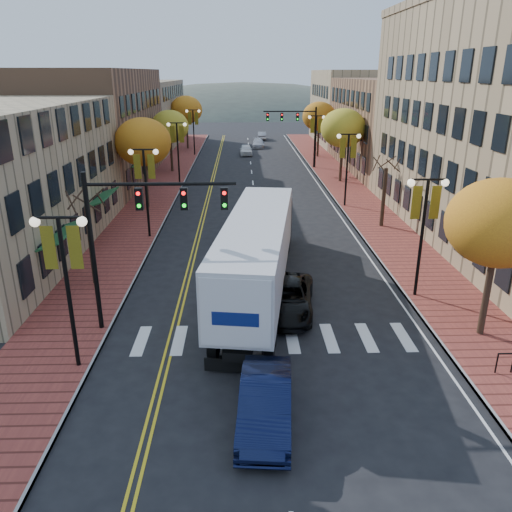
{
  "coord_description": "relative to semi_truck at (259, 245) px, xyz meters",
  "views": [
    {
      "loc": [
        -1.2,
        -16.66,
        10.67
      ],
      "look_at": [
        -0.51,
        6.27,
        2.2
      ],
      "focal_mm": 35.0,
      "sensor_mm": 36.0,
      "label": 1
    }
  ],
  "objects": [
    {
      "name": "car_far_silver",
      "position": [
        1.73,
        52.51,
        -1.83
      ],
      "size": [
        1.89,
        4.41,
        1.26
      ],
      "primitive_type": "imported",
      "rotation": [
        0.0,
        0.0,
        -0.03
      ],
      "color": "#B9B9C2",
      "rests_on": "ground"
    },
    {
      "name": "lamp_left_b",
      "position": [
        -7.19,
        8.82,
        1.83
      ],
      "size": [
        1.96,
        0.36,
        6.05
      ],
      "color": "black",
      "rests_on": "ground"
    },
    {
      "name": "black_suv",
      "position": [
        1.19,
        -2.63,
        -1.72
      ],
      "size": [
        3.13,
        5.58,
        1.47
      ],
      "primitive_type": "imported",
      "rotation": [
        0.0,
        0.0,
        -0.14
      ],
      "color": "black",
      "rests_on": "ground"
    },
    {
      "name": "tree_right_a",
      "position": [
        9.31,
        -5.18,
        2.6
      ],
      "size": [
        4.16,
        4.16,
        6.69
      ],
      "color": "#382619",
      "rests_on": "sidewalk_right"
    },
    {
      "name": "traffic_mast_far",
      "position": [
        5.79,
        34.82,
        2.46
      ],
      "size": [
        6.1,
        0.34,
        7.0
      ],
      "color": "black",
      "rests_on": "ground"
    },
    {
      "name": "building_left_mid",
      "position": [
        -16.69,
        28.82,
        3.04
      ],
      "size": [
        12.0,
        24.0,
        11.0
      ],
      "primitive_type": "cube",
      "color": "brown",
      "rests_on": "ground"
    },
    {
      "name": "tree_right_d",
      "position": [
        9.31,
        42.82,
        2.83
      ],
      "size": [
        4.35,
        4.35,
        7.0
      ],
      "color": "#382619",
      "rests_on": "sidewalk_right"
    },
    {
      "name": "lamp_right_a",
      "position": [
        7.81,
        -1.18,
        1.83
      ],
      "size": [
        1.96,
        0.36,
        6.05
      ],
      "color": "black",
      "rests_on": "ground"
    },
    {
      "name": "tree_left_a",
      "position": [
        -8.69,
        0.82,
        -0.21
      ],
      "size": [
        0.28,
        0.28,
        4.2
      ],
      "color": "#382619",
      "rests_on": "sidewalk_left"
    },
    {
      "name": "building_right_mid",
      "position": [
        18.81,
        34.82,
        2.54
      ],
      "size": [
        15.0,
        24.0,
        10.0
      ],
      "primitive_type": "cube",
      "color": "brown",
      "rests_on": "ground"
    },
    {
      "name": "car_far_oncoming",
      "position": [
        2.69,
        61.75,
        -1.81
      ],
      "size": [
        1.48,
        3.96,
        1.29
      ],
      "primitive_type": "imported",
      "rotation": [
        0.0,
        0.0,
        3.11
      ],
      "color": "#ADACB4",
      "rests_on": "ground"
    },
    {
      "name": "building_right_far",
      "position": [
        18.81,
        56.82,
        3.04
      ],
      "size": [
        15.0,
        20.0,
        11.0
      ],
      "primitive_type": "cube",
      "color": "#9E8966",
      "rests_on": "ground"
    },
    {
      "name": "tree_right_b",
      "position": [
        9.31,
        10.82,
        -0.21
      ],
      "size": [
        0.28,
        0.28,
        4.2
      ],
      "color": "#382619",
      "rests_on": "sidewalk_right"
    },
    {
      "name": "lamp_right_c",
      "position": [
        7.81,
        34.82,
        1.83
      ],
      "size": [
        1.96,
        0.36,
        6.05
      ],
      "color": "black",
      "rests_on": "ground"
    },
    {
      "name": "tree_right_c",
      "position": [
        9.31,
        26.82,
        2.99
      ],
      "size": [
        4.48,
        4.48,
        7.21
      ],
      "color": "#382619",
      "rests_on": "sidewalk_right"
    },
    {
      "name": "building_left_far",
      "position": [
        -16.69,
        53.82,
        2.29
      ],
      "size": [
        12.0,
        26.0,
        9.5
      ],
      "primitive_type": "cube",
      "color": "#9E8966",
      "rests_on": "ground"
    },
    {
      "name": "ground",
      "position": [
        0.31,
        -7.18,
        -2.46
      ],
      "size": [
        200.0,
        200.0,
        0.0
      ],
      "primitive_type": "plane",
      "color": "black",
      "rests_on": "ground"
    },
    {
      "name": "lamp_left_d",
      "position": [
        -7.19,
        44.82,
        1.83
      ],
      "size": [
        1.96,
        0.36,
        6.05
      ],
      "color": "black",
      "rests_on": "ground"
    },
    {
      "name": "lamp_right_b",
      "position": [
        7.81,
        16.82,
        1.83
      ],
      "size": [
        1.96,
        0.36,
        6.05
      ],
      "color": "black",
      "rests_on": "ground"
    },
    {
      "name": "car_far_white",
      "position": [
        -0.19,
        45.19,
        -1.76
      ],
      "size": [
        1.7,
        4.12,
        1.4
      ],
      "primitive_type": "imported",
      "rotation": [
        0.0,
        0.0,
        0.01
      ],
      "color": "white",
      "rests_on": "ground"
    },
    {
      "name": "sidewalk_right",
      "position": [
        9.31,
        25.32,
        -2.38
      ],
      "size": [
        4.0,
        85.0,
        0.15
      ],
      "primitive_type": "cube",
      "color": "brown",
      "rests_on": "ground"
    },
    {
      "name": "tree_left_c",
      "position": [
        -8.69,
        32.82,
        2.6
      ],
      "size": [
        4.16,
        4.16,
        6.69
      ],
      "color": "#382619",
      "rests_on": "sidewalk_left"
    },
    {
      "name": "semi_truck",
      "position": [
        0.0,
        0.0,
        0.0
      ],
      "size": [
        4.99,
        17.04,
        4.21
      ],
      "rotation": [
        0.0,
        0.0,
        -0.14
      ],
      "color": "black",
      "rests_on": "ground"
    },
    {
      "name": "lamp_left_a",
      "position": [
        -7.19,
        -7.18,
        1.83
      ],
      "size": [
        1.96,
        0.36,
        6.05
      ],
      "color": "black",
      "rests_on": "ground"
    },
    {
      "name": "tree_left_b",
      "position": [
        -8.69,
        16.82,
        2.99
      ],
      "size": [
        4.48,
        4.48,
        7.21
      ],
      "color": "#382619",
      "rests_on": "sidewalk_left"
    },
    {
      "name": "sidewalk_left",
      "position": [
        -8.69,
        25.32,
        -2.38
      ],
      "size": [
        4.0,
        85.0,
        0.15
      ],
      "primitive_type": "cube",
      "color": "brown",
      "rests_on": "ground"
    },
    {
      "name": "tree_left_d",
      "position": [
        -8.69,
        50.82,
        3.14
      ],
      "size": [
        4.61,
        4.61,
        7.42
      ],
      "color": "#382619",
      "rests_on": "sidewalk_left"
    },
    {
      "name": "traffic_mast_near",
      "position": [
        -5.16,
        -4.18,
        2.46
      ],
      "size": [
        6.1,
        0.35,
        7.0
      ],
      "color": "black",
      "rests_on": "ground"
    },
    {
      "name": "navy_sedan",
      "position": [
        -0.19,
        -10.55,
        -1.69
      ],
      "size": [
        2.01,
        4.8,
        1.54
      ],
      "primitive_type": "imported",
      "rotation": [
        0.0,
        0.0,
        -0.08
      ],
      "color": "black",
      "rests_on": "ground"
    },
    {
      "name": "lamp_left_c",
      "position": [
        -7.19,
        26.82,
        1.83
      ],
      "size": [
        1.96,
        0.36,
        6.05
      ],
      "color": "black",
      "rests_on": "ground"
    }
  ]
}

